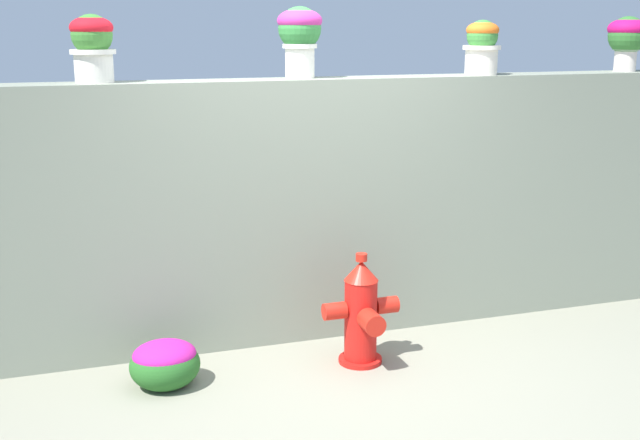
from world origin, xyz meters
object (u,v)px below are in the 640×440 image
at_px(potted_plant_1, 92,43).
at_px(potted_plant_4, 627,36).
at_px(fire_hydrant, 362,314).
at_px(potted_plant_3, 482,44).
at_px(flower_bush_left, 165,362).
at_px(potted_plant_2, 300,33).

xyz_separation_m(potted_plant_1, potted_plant_4, (4.10, -0.01, 0.02)).
bearing_deg(potted_plant_1, fire_hydrant, -23.07).
distance_m(potted_plant_3, flower_bush_left, 3.21).
xyz_separation_m(potted_plant_2, fire_hydrant, (0.21, -0.70, -1.84)).
bearing_deg(potted_plant_4, flower_bush_left, -170.77).
relative_size(potted_plant_3, potted_plant_4, 0.93).
bearing_deg(potted_plant_1, potted_plant_3, -1.14).
bearing_deg(potted_plant_2, flower_bush_left, -149.61).
bearing_deg(fire_hydrant, potted_plant_2, 106.93).
height_order(potted_plant_2, flower_bush_left, potted_plant_2).
height_order(potted_plant_2, potted_plant_4, potted_plant_2).
bearing_deg(potted_plant_2, fire_hydrant, -73.07).
distance_m(potted_plant_1, potted_plant_2, 1.39).
bearing_deg(potted_plant_3, potted_plant_4, 1.91).
bearing_deg(potted_plant_1, potted_plant_4, -0.16).
height_order(potted_plant_1, potted_plant_2, potted_plant_2).
xyz_separation_m(potted_plant_4, flower_bush_left, (-3.81, -0.62, -1.99)).
bearing_deg(potted_plant_2, potted_plant_1, -179.30).
height_order(potted_plant_4, flower_bush_left, potted_plant_4).
bearing_deg(potted_plant_3, fire_hydrant, -151.85).
relative_size(potted_plant_2, fire_hydrant, 0.63).
relative_size(potted_plant_4, fire_hydrant, 0.56).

